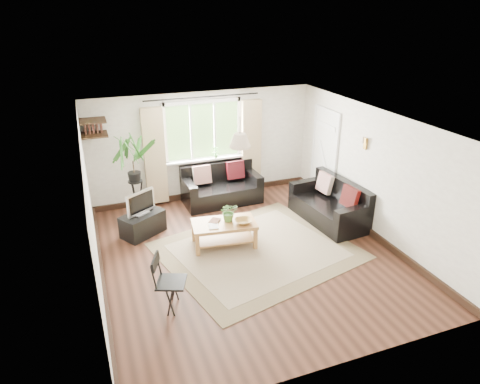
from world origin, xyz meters
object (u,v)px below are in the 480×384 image
object	(u,v)px
coffee_table	(224,234)
folding_chair	(172,283)
tv_stand	(143,224)
palm_stand	(135,178)
sofa_right	(329,203)
sofa_back	(222,186)

from	to	relation	value
coffee_table	folding_chair	size ratio (longest dim) A/B	1.34
tv_stand	folding_chair	size ratio (longest dim) A/B	0.94
palm_stand	sofa_right	bearing A→B (deg)	-23.44
coffee_table	tv_stand	bearing A→B (deg)	144.66
sofa_right	folding_chair	world-z (taller)	folding_chair
palm_stand	sofa_back	bearing A→B (deg)	1.86
palm_stand	tv_stand	bearing A→B (deg)	-91.38
sofa_right	tv_stand	world-z (taller)	sofa_right
sofa_back	folding_chair	size ratio (longest dim) A/B	1.96
sofa_back	sofa_right	bearing A→B (deg)	-44.79
sofa_right	palm_stand	xyz separation A→B (m)	(-3.61, 1.57, 0.47)
sofa_back	palm_stand	bearing A→B (deg)	179.99
sofa_back	palm_stand	xyz separation A→B (m)	(-1.86, -0.06, 0.47)
palm_stand	coffee_table	bearing A→B (deg)	-53.18
sofa_right	tv_stand	distance (m)	3.72
sofa_right	tv_stand	xyz separation A→B (m)	(-3.63, 0.76, -0.18)
sofa_right	palm_stand	distance (m)	3.97
coffee_table	palm_stand	size ratio (longest dim) A/B	0.66
tv_stand	folding_chair	bearing A→B (deg)	-120.61
coffee_table	tv_stand	xyz separation A→B (m)	(-1.33, 0.94, -0.02)
sofa_back	tv_stand	world-z (taller)	sofa_back
sofa_back	tv_stand	size ratio (longest dim) A/B	2.08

